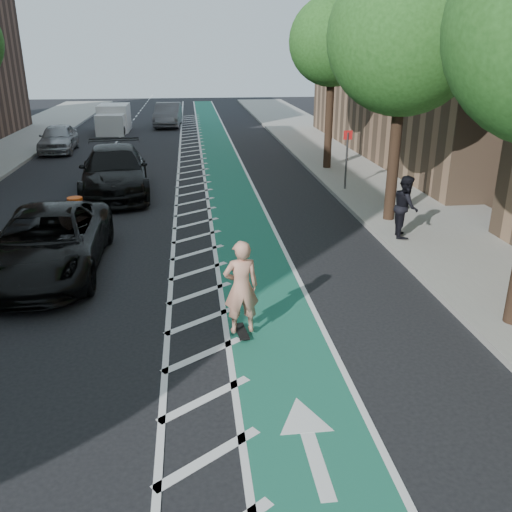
{
  "coord_description": "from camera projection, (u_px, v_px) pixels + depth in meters",
  "views": [
    {
      "loc": [
        1.43,
        -8.99,
        5.41
      ],
      "look_at": [
        2.78,
        2.27,
        1.1
      ],
      "focal_mm": 38.0,
      "sensor_mm": 36.0,
      "label": 1
    }
  ],
  "objects": [
    {
      "name": "car_silver",
      "position": [
        58.0,
        138.0,
        30.63
      ],
      "size": [
        2.02,
        4.58,
        1.53
      ],
      "primitive_type": "imported",
      "rotation": [
        0.0,
        0.0,
        0.05
      ],
      "color": "#A1A2A7",
      "rests_on": "ground"
    },
    {
      "name": "car_grey",
      "position": [
        168.0,
        115.0,
        40.99
      ],
      "size": [
        2.11,
        5.31,
        1.72
      ],
      "primitive_type": "imported",
      "rotation": [
        0.0,
        0.0,
        -0.06
      ],
      "color": "#5D5C62",
      "rests_on": "ground"
    },
    {
      "name": "barrel_a",
      "position": [
        76.0,
        211.0,
        18.04
      ],
      "size": [
        0.64,
        0.64,
        0.87
      ],
      "color": "#DF470B",
      "rests_on": "ground"
    },
    {
      "name": "barrel_c",
      "position": [
        113.0,
        156.0,
        27.24
      ],
      "size": [
        0.7,
        0.7,
        0.96
      ],
      "color": "#E94A0C",
      "rests_on": "ground"
    },
    {
      "name": "tree_r_d",
      "position": [
        334.0,
        42.0,
        23.78
      ],
      "size": [
        4.2,
        4.2,
        7.9
      ],
      "color": "#382619",
      "rests_on": "ground"
    },
    {
      "name": "skateboarder",
      "position": [
        241.0,
        287.0,
        10.63
      ],
      "size": [
        0.75,
        0.54,
        1.93
      ],
      "primitive_type": "imported",
      "rotation": [
        0.0,
        0.0,
        3.25
      ],
      "color": "tan",
      "rests_on": "skateboard"
    },
    {
      "name": "skateboard",
      "position": [
        242.0,
        331.0,
        10.98
      ],
      "size": [
        0.27,
        0.72,
        0.09
      ],
      "rotation": [
        0.0,
        0.0,
        0.11
      ],
      "color": "black",
      "rests_on": "ground"
    },
    {
      "name": "sidewalk_right",
      "position": [
        408.0,
        202.0,
        20.42
      ],
      "size": [
        5.0,
        90.0,
        0.15
      ],
      "primitive_type": "cube",
      "color": "gray",
      "rests_on": "ground"
    },
    {
      "name": "suv_far",
      "position": [
        115.0,
        171.0,
        21.53
      ],
      "size": [
        3.23,
        6.58,
        1.84
      ],
      "primitive_type": "imported",
      "rotation": [
        0.0,
        0.0,
        0.1
      ],
      "color": "black",
      "rests_on": "ground"
    },
    {
      "name": "bike_lane",
      "position": [
        237.0,
        209.0,
        19.72
      ],
      "size": [
        2.0,
        90.0,
        0.01
      ],
      "primitive_type": "cube",
      "color": "#1C6351",
      "rests_on": "ground"
    },
    {
      "name": "tree_r_c",
      "position": [
        401.0,
        38.0,
        16.36
      ],
      "size": [
        4.2,
        4.2,
        7.9
      ],
      "color": "#382619",
      "rests_on": "ground"
    },
    {
      "name": "suv_near",
      "position": [
        48.0,
        242.0,
        13.89
      ],
      "size": [
        2.79,
        5.91,
        1.63
      ],
      "primitive_type": "imported",
      "rotation": [
        0.0,
        0.0,
        0.01
      ],
      "color": "black",
      "rests_on": "ground"
    },
    {
      "name": "curb_right",
      "position": [
        345.0,
        204.0,
        20.14
      ],
      "size": [
        0.12,
        90.0,
        0.16
      ],
      "primitive_type": "cube",
      "color": "gray",
      "rests_on": "ground"
    },
    {
      "name": "buffer_strip",
      "position": [
        195.0,
        210.0,
        19.55
      ],
      "size": [
        1.4,
        90.0,
        0.01
      ],
      "primitive_type": "cube",
      "color": "silver",
      "rests_on": "ground"
    },
    {
      "name": "ground",
      "position": [
        123.0,
        360.0,
        10.1
      ],
      "size": [
        120.0,
        120.0,
        0.0
      ],
      "primitive_type": "plane",
      "color": "black",
      "rests_on": "ground"
    },
    {
      "name": "pedestrian",
      "position": [
        405.0,
        206.0,
        16.07
      ],
      "size": [
        0.89,
        1.04,
        1.86
      ],
      "primitive_type": "imported",
      "rotation": [
        0.0,
        0.0,
        1.34
      ],
      "color": "black",
      "rests_on": "sidewalk_right"
    },
    {
      "name": "box_truck",
      "position": [
        113.0,
        120.0,
        37.99
      ],
      "size": [
        2.05,
        4.45,
        1.85
      ],
      "rotation": [
        0.0,
        0.0,
        -0.0
      ],
      "color": "white",
      "rests_on": "ground"
    },
    {
      "name": "sign_post",
      "position": [
        347.0,
        159.0,
        21.61
      ],
      "size": [
        0.35,
        0.08,
        2.47
      ],
      "color": "#4C4C4C",
      "rests_on": "ground"
    },
    {
      "name": "barrel_b",
      "position": [
        107.0,
        188.0,
        20.67
      ],
      "size": [
        0.74,
        0.74,
        1.01
      ],
      "color": "#EC4E0C",
      "rests_on": "ground"
    }
  ]
}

